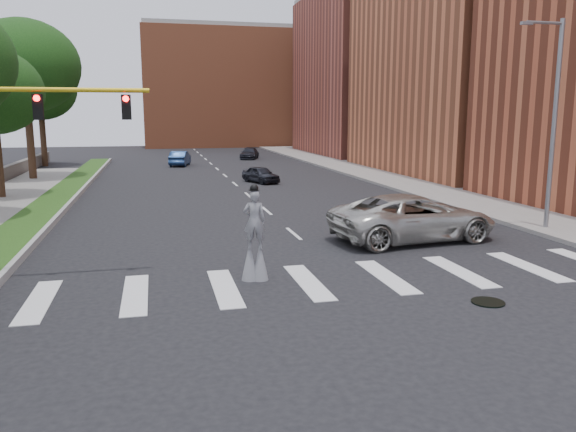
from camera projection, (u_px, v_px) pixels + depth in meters
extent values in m
plane|color=black|center=(359.00, 289.00, 16.59)|extent=(160.00, 160.00, 0.00)
cube|color=#1F4413|center=(56.00, 200.00, 33.09)|extent=(2.00, 60.00, 0.25)
cube|color=#969690|center=(75.00, 199.00, 33.32)|extent=(0.20, 60.00, 0.28)
cube|color=slate|center=(397.00, 180.00, 43.35)|extent=(5.00, 90.00, 0.18)
cylinder|color=black|center=(488.00, 302.00, 15.36)|extent=(0.90, 0.90, 0.04)
cube|color=#BA5F3A|center=(480.00, 33.00, 48.17)|extent=(16.00, 22.00, 24.00)
cube|color=#9E493A|center=(374.00, 75.00, 71.50)|extent=(16.00, 22.00, 20.00)
cube|color=#BA5F3A|center=(226.00, 90.00, 91.00)|extent=(26.00, 14.00, 18.00)
cylinder|color=slate|center=(554.00, 128.00, 24.04)|extent=(0.20, 0.20, 9.00)
cylinder|color=slate|center=(546.00, 23.00, 23.08)|extent=(1.80, 0.12, 0.12)
cube|color=slate|center=(527.00, 23.00, 22.89)|extent=(0.50, 0.18, 0.12)
cylinder|color=gold|center=(59.00, 90.00, 16.51)|extent=(5.20, 0.14, 0.14)
cube|color=black|center=(38.00, 107.00, 16.46)|extent=(0.28, 0.18, 0.75)
cylinder|color=#FF0C0C|center=(37.00, 98.00, 16.32)|extent=(0.18, 0.06, 0.18)
cube|color=black|center=(126.00, 107.00, 17.03)|extent=(0.28, 0.18, 0.75)
cylinder|color=#FF0C0C|center=(126.00, 99.00, 16.89)|extent=(0.18, 0.06, 0.18)
cylinder|color=#311F13|center=(260.00, 265.00, 17.42)|extent=(0.07, 0.07, 0.97)
cylinder|color=#311F13|center=(250.00, 265.00, 17.41)|extent=(0.07, 0.07, 0.97)
cone|color=slate|center=(260.00, 261.00, 17.40)|extent=(0.52, 0.52, 1.21)
cone|color=slate|center=(250.00, 261.00, 17.39)|extent=(0.52, 0.52, 1.21)
imported|color=slate|center=(254.00, 220.00, 17.16)|extent=(0.75, 0.57, 1.85)
sphere|color=black|center=(254.00, 188.00, 16.99)|extent=(0.26, 0.26, 0.26)
cylinder|color=black|center=(254.00, 190.00, 17.00)|extent=(0.34, 0.34, 0.02)
cube|color=gold|center=(254.00, 203.00, 17.21)|extent=(0.22, 0.05, 0.10)
imported|color=#BBB9B0|center=(413.00, 217.00, 22.83)|extent=(7.13, 3.88, 1.90)
imported|color=black|center=(261.00, 175.00, 42.18)|extent=(2.71, 3.92, 1.24)
imported|color=navy|center=(180.00, 158.00, 56.12)|extent=(2.45, 4.69, 1.47)
imported|color=black|center=(250.00, 153.00, 64.64)|extent=(3.05, 4.70, 1.27)
cylinder|color=#311F13|center=(30.00, 138.00, 43.08)|extent=(0.56, 0.56, 6.61)
ellipsoid|color=black|center=(24.00, 66.00, 42.12)|extent=(8.20, 8.20, 6.97)
cylinder|color=#311F13|center=(43.00, 137.00, 55.14)|extent=(0.56, 0.56, 5.74)
ellipsoid|color=black|center=(39.00, 89.00, 54.32)|extent=(7.00, 7.00, 5.95)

